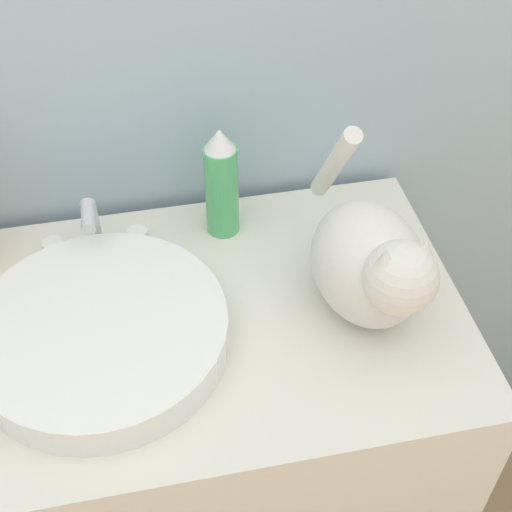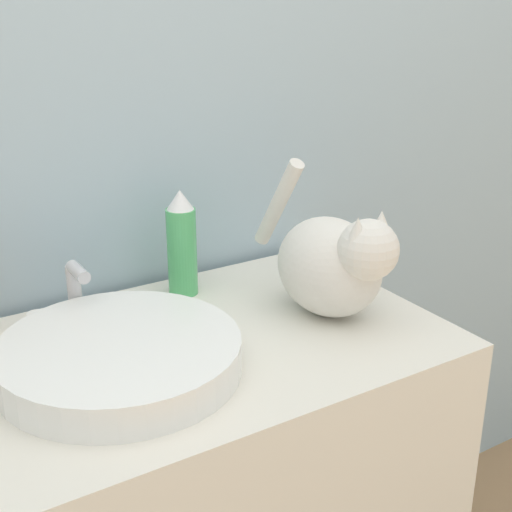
{
  "view_description": "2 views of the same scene",
  "coord_description": "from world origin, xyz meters",
  "views": [
    {
      "loc": [
        -0.05,
        -0.44,
        1.65
      ],
      "look_at": [
        0.08,
        0.24,
        0.97
      ],
      "focal_mm": 50.0,
      "sensor_mm": 36.0,
      "label": 1
    },
    {
      "loc": [
        -0.46,
        -0.66,
        1.38
      ],
      "look_at": [
        0.08,
        0.21,
        0.98
      ],
      "focal_mm": 50.0,
      "sensor_mm": 36.0,
      "label": 2
    }
  ],
  "objects": [
    {
      "name": "vanity_cabinet",
      "position": [
        0.0,
        0.26,
        0.42
      ],
      "size": [
        0.8,
        0.54,
        0.83
      ],
      "color": "silver",
      "rests_on": "ground_plane"
    },
    {
      "name": "faucet",
      "position": [
        -0.14,
        0.43,
        0.88
      ],
      "size": [
        0.17,
        0.08,
        0.12
      ],
      "color": "silver",
      "rests_on": "vanity_cabinet"
    },
    {
      "name": "sink_basin",
      "position": [
        -0.14,
        0.24,
        0.86
      ],
      "size": [
        0.36,
        0.36,
        0.05
      ],
      "color": "white",
      "rests_on": "vanity_cabinet"
    },
    {
      "name": "cat",
      "position": [
        0.25,
        0.23,
        0.93
      ],
      "size": [
        0.18,
        0.34,
        0.26
      ],
      "rotation": [
        0.0,
        0.0,
        -1.44
      ],
      "color": "silver",
      "rests_on": "vanity_cabinet"
    },
    {
      "name": "spray_bottle",
      "position": [
        0.07,
        0.45,
        0.93
      ],
      "size": [
        0.05,
        0.05,
        0.2
      ],
      "color": "#4CB266",
      "rests_on": "vanity_cabinet"
    }
  ]
}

